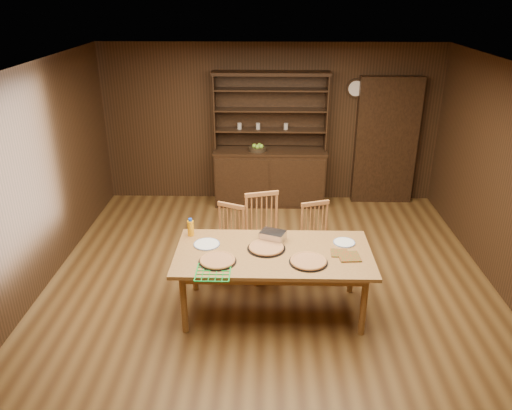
{
  "coord_description": "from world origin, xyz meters",
  "views": [
    {
      "loc": [
        -0.04,
        -5.06,
        3.38
      ],
      "look_at": [
        -0.17,
        0.4,
        0.98
      ],
      "focal_mm": 35.0,
      "sensor_mm": 36.0,
      "label": 1
    }
  ],
  "objects_px": {
    "dining_table": "(273,258)",
    "juice_bottle": "(191,228)",
    "chair_left": "(228,239)",
    "china_hutch": "(270,169)",
    "chair_center": "(264,233)",
    "chair_right": "(316,237)"
  },
  "relations": [
    {
      "from": "chair_left",
      "to": "juice_bottle",
      "type": "bearing_deg",
      "value": -110.83
    },
    {
      "from": "dining_table",
      "to": "chair_left",
      "type": "distance_m",
      "value": 0.98
    },
    {
      "from": "china_hutch",
      "to": "chair_right",
      "type": "height_order",
      "value": "china_hutch"
    },
    {
      "from": "juice_bottle",
      "to": "chair_left",
      "type": "bearing_deg",
      "value": 45.79
    },
    {
      "from": "chair_center",
      "to": "juice_bottle",
      "type": "height_order",
      "value": "chair_center"
    },
    {
      "from": "chair_right",
      "to": "juice_bottle",
      "type": "relative_size",
      "value": 4.47
    },
    {
      "from": "dining_table",
      "to": "juice_bottle",
      "type": "relative_size",
      "value": 10.03
    },
    {
      "from": "china_hutch",
      "to": "chair_center",
      "type": "bearing_deg",
      "value": -92.01
    },
    {
      "from": "chair_right",
      "to": "chair_left",
      "type": "bearing_deg",
      "value": 164.96
    },
    {
      "from": "china_hutch",
      "to": "dining_table",
      "type": "relative_size",
      "value": 1.03
    },
    {
      "from": "chair_center",
      "to": "chair_left",
      "type": "bearing_deg",
      "value": 164.65
    },
    {
      "from": "chair_left",
      "to": "juice_bottle",
      "type": "relative_size",
      "value": 4.43
    },
    {
      "from": "dining_table",
      "to": "chair_center",
      "type": "distance_m",
      "value": 0.8
    },
    {
      "from": "chair_left",
      "to": "chair_right",
      "type": "bearing_deg",
      "value": 26.86
    },
    {
      "from": "dining_table",
      "to": "chair_left",
      "type": "height_order",
      "value": "chair_left"
    },
    {
      "from": "dining_table",
      "to": "chair_right",
      "type": "xyz_separation_m",
      "value": [
        0.55,
        0.85,
        -0.18
      ]
    },
    {
      "from": "chair_right",
      "to": "juice_bottle",
      "type": "xyz_separation_m",
      "value": [
        -1.5,
        -0.47,
        0.35
      ]
    },
    {
      "from": "dining_table",
      "to": "chair_right",
      "type": "distance_m",
      "value": 1.03
    },
    {
      "from": "chair_center",
      "to": "chair_right",
      "type": "height_order",
      "value": "chair_center"
    },
    {
      "from": "dining_table",
      "to": "juice_bottle",
      "type": "height_order",
      "value": "juice_bottle"
    },
    {
      "from": "chair_center",
      "to": "juice_bottle",
      "type": "xyz_separation_m",
      "value": [
        -0.83,
        -0.41,
        0.27
      ]
    },
    {
      "from": "chair_left",
      "to": "chair_right",
      "type": "distance_m",
      "value": 1.1
    }
  ]
}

